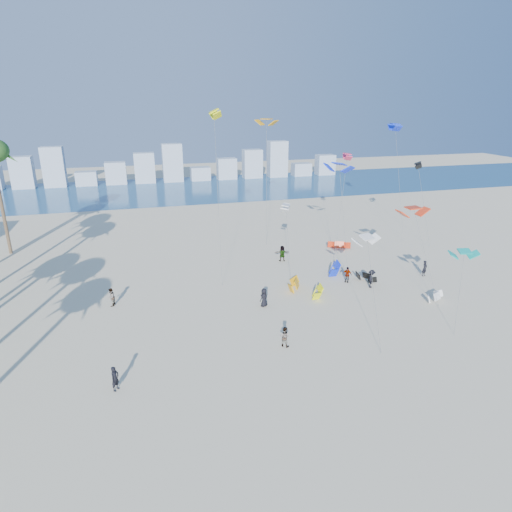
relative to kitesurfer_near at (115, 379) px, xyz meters
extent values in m
plane|color=beige|center=(9.29, -5.48, -0.86)|extent=(220.00, 220.00, 0.00)
plane|color=navy|center=(9.29, 66.52, -0.86)|extent=(220.00, 220.00, 0.00)
imported|color=black|center=(0.00, 0.00, 0.00)|extent=(0.71, 0.75, 1.73)
imported|color=gray|center=(12.30, 2.29, -0.06)|extent=(0.99, 0.97, 1.61)
imported|color=black|center=(12.71, 9.31, 0.01)|extent=(1.02, 0.92, 1.75)
imported|color=gray|center=(22.54, 12.50, -0.03)|extent=(0.98, 0.98, 1.67)
imported|color=black|center=(24.27, 10.62, 0.07)|extent=(1.23, 1.39, 1.87)
imported|color=gray|center=(18.07, 20.23, 0.07)|extent=(1.79, 0.81, 1.86)
imported|color=black|center=(31.28, 11.89, 0.00)|extent=(0.74, 0.63, 1.72)
imported|color=gray|center=(-0.69, 13.04, -0.01)|extent=(0.91, 1.01, 1.71)
cylinder|color=#595959|center=(16.72, 14.29, 3.00)|extent=(0.30, 3.11, 7.73)
cylinder|color=#595959|center=(22.83, 14.60, 4.88)|extent=(0.39, 4.68, 11.49)
cylinder|color=#595959|center=(27.30, 6.73, 3.42)|extent=(1.64, 3.30, 8.58)
cylinder|color=#595959|center=(10.27, 17.75, 7.50)|extent=(0.65, 5.38, 16.74)
cylinder|color=#595959|center=(25.58, 21.07, 4.98)|extent=(2.98, 4.29, 11.69)
cylinder|color=#595959|center=(27.20, 1.82, 2.10)|extent=(2.26, 2.89, 5.94)
cylinder|color=#595959|center=(18.81, 29.37, 6.82)|extent=(1.61, 5.76, 15.37)
cylinder|color=#595959|center=(37.12, 21.34, 4.31)|extent=(1.50, 2.62, 10.35)
cylinder|color=#595959|center=(19.44, 2.04, 2.85)|extent=(1.01, 5.28, 7.45)
cylinder|color=#595959|center=(35.85, 25.33, 6.51)|extent=(0.15, 4.66, 14.76)
cylinder|color=brown|center=(-13.15, 31.52, 5.30)|extent=(0.40, 0.40, 12.32)
cube|color=#9EADBF|center=(-20.31, 76.52, 2.44)|extent=(4.40, 3.00, 6.60)
cube|color=#9EADBF|center=(-14.11, 76.52, 3.34)|extent=(4.40, 3.00, 8.40)
cube|color=#9EADBF|center=(-7.91, 76.52, 0.64)|extent=(4.40, 3.00, 3.00)
cube|color=#9EADBF|center=(-1.71, 76.52, 1.54)|extent=(4.40, 3.00, 4.80)
cube|color=#9EADBF|center=(4.49, 76.52, 2.44)|extent=(4.40, 3.00, 6.60)
cube|color=#9EADBF|center=(10.69, 76.52, 3.34)|extent=(4.40, 3.00, 8.40)
cube|color=#9EADBF|center=(16.89, 76.52, 0.64)|extent=(4.40, 3.00, 3.00)
cube|color=#9EADBF|center=(23.09, 76.52, 1.54)|extent=(4.40, 3.00, 4.80)
cube|color=#9EADBF|center=(29.29, 76.52, 2.44)|extent=(4.40, 3.00, 6.60)
cube|color=#9EADBF|center=(35.49, 76.52, 3.34)|extent=(4.40, 3.00, 8.40)
cube|color=#9EADBF|center=(41.69, 76.52, 0.64)|extent=(4.40, 3.00, 3.00)
cube|color=#9EADBF|center=(47.89, 76.52, 1.54)|extent=(4.40, 3.00, 4.80)
camera|label=1|loc=(2.44, -25.80, 17.09)|focal=31.11mm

